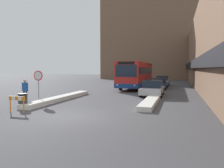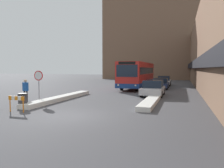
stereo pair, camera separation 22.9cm
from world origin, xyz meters
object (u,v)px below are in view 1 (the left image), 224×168
object	(u,v)px
city_bus	(137,74)
parked_car_back	(162,81)
stop_sign	(38,79)
trash_bin	(23,101)
pedestrian	(25,88)
construction_barricade	(17,101)
parked_car_front	(153,88)
parked_car_middle	(159,83)

from	to	relation	value
city_bus	parked_car_back	size ratio (longest dim) A/B	2.93
stop_sign	trash_bin	world-z (taller)	stop_sign
pedestrian	stop_sign	bearing A→B (deg)	50.09
parked_car_back	pedestrian	size ratio (longest dim) A/B	2.44
stop_sign	trash_bin	bearing A→B (deg)	-74.85
parked_car_back	pedestrian	bearing A→B (deg)	-113.62
pedestrian	construction_barricade	distance (m)	4.00
parked_car_front	parked_car_back	distance (m)	13.17
city_bus	pedestrian	distance (m)	16.06
stop_sign	parked_car_middle	bearing A→B (deg)	60.37
parked_car_middle	pedestrian	distance (m)	16.95
city_bus	construction_barricade	bearing A→B (deg)	-101.10
pedestrian	parked_car_middle	bearing A→B (deg)	75.30
city_bus	trash_bin	size ratio (longest dim) A/B	13.07
parked_car_front	pedestrian	bearing A→B (deg)	-141.99
city_bus	trash_bin	xyz separation A→B (m)	(-4.19, -17.14, -1.31)
stop_sign	construction_barricade	xyz separation A→B (m)	(1.31, -3.91, -1.06)
construction_barricade	trash_bin	bearing A→B (deg)	115.69
parked_car_back	parked_car_middle	bearing A→B (deg)	-90.00
stop_sign	construction_barricade	bearing A→B (deg)	-71.40
parked_car_front	stop_sign	bearing A→B (deg)	-141.58
parked_car_front	trash_bin	xyz separation A→B (m)	(-7.23, -8.99, -0.26)
parked_car_front	construction_barricade	world-z (taller)	parked_car_front
parked_car_back	pedestrian	distance (m)	21.84
city_bus	construction_barricade	xyz separation A→B (m)	(-3.60, -18.36, -1.12)
city_bus	parked_car_front	distance (m)	8.76
pedestrian	construction_barricade	size ratio (longest dim) A/B	1.58
stop_sign	construction_barricade	world-z (taller)	stop_sign
city_bus	parked_car_front	size ratio (longest dim) A/B	2.77
parked_car_back	trash_bin	size ratio (longest dim) A/B	4.46
parked_car_back	pedestrian	world-z (taller)	pedestrian
parked_car_middle	city_bus	bearing A→B (deg)	171.07
trash_bin	parked_car_middle	bearing A→B (deg)	66.56
parked_car_middle	stop_sign	distance (m)	16.12
stop_sign	pedestrian	size ratio (longest dim) A/B	1.37
parked_car_back	parked_car_front	bearing A→B (deg)	-90.00
parked_car_front	city_bus	bearing A→B (deg)	110.42
parked_car_front	pedestrian	world-z (taller)	pedestrian
parked_car_back	stop_sign	size ratio (longest dim) A/B	1.78
parked_car_middle	stop_sign	world-z (taller)	stop_sign
pedestrian	city_bus	bearing A→B (deg)	85.51
stop_sign	trash_bin	xyz separation A→B (m)	(0.73, -2.68, -1.25)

